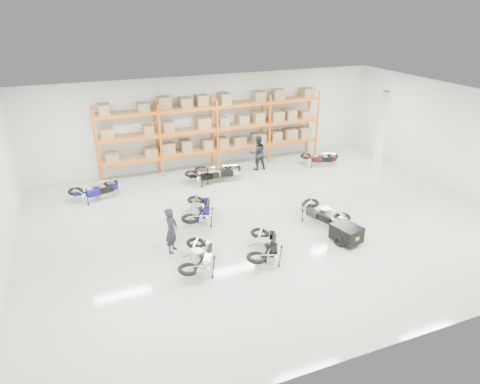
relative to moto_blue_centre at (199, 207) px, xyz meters
name	(u,v)px	position (x,y,z in m)	size (l,w,h in m)	color
room	(271,166)	(2.48, -1.04, 1.66)	(18.00, 18.00, 18.00)	#A8BBAC
pallet_rack	(214,123)	(2.48, 5.41, 1.67)	(11.28, 0.98, 3.62)	#F25E0C
structural_column	(379,146)	(7.68, -0.54, 1.66)	(0.25, 0.25, 4.50)	white
moto_blue_centre	(199,207)	(0.00, 0.00, 0.00)	(0.85, 1.92, 1.17)	#09074F
moto_silver_left	(199,253)	(-0.93, -3.11, -0.03)	(0.81, 1.82, 1.11)	#ABADB2
moto_black_far_left	(265,243)	(1.24, -3.31, -0.02)	(0.82, 1.85, 1.13)	black
moto_touring_right	(322,209)	(4.25, -1.92, -0.02)	(0.83, 1.87, 1.14)	black
trailer	(346,233)	(4.25, -3.51, -0.19)	(0.96, 1.66, 0.67)	black
moto_back_a	(95,187)	(-3.51, 3.53, -0.02)	(0.82, 1.84, 1.13)	navy
moto_back_b	(218,169)	(2.01, 3.58, -0.01)	(0.84, 1.89, 1.16)	silver
moto_back_c	(209,171)	(1.52, 3.50, -0.03)	(0.82, 1.84, 1.12)	black
moto_back_d	(320,156)	(7.52, 3.57, -0.07)	(0.75, 1.68, 1.03)	#400C10
person_left	(171,230)	(-1.47, -1.79, 0.21)	(0.58, 0.38, 1.59)	black
person_back	(258,153)	(4.30, 4.21, 0.28)	(0.84, 0.66, 1.73)	black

